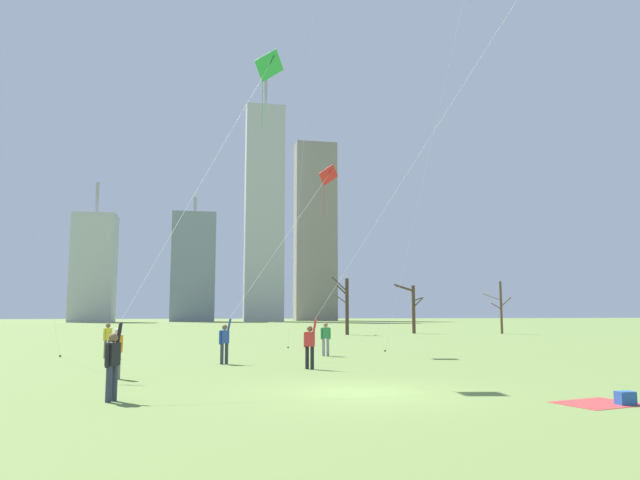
% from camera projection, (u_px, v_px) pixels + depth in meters
% --- Properties ---
extents(ground_plane, '(400.00, 400.00, 0.00)m').
position_uv_depth(ground_plane, '(363.00, 393.00, 15.85)').
color(ground_plane, olive).
extents(kite_flyer_midfield_center_white, '(10.42, 4.73, 18.30)m').
position_uv_depth(kite_flyer_midfield_center_white, '(373.00, 240.00, 22.48)').
color(kite_flyer_midfield_center_white, black).
rests_on(kite_flyer_midfield_center_white, ground).
extents(kite_flyer_far_back_red, '(6.59, 6.82, 10.29)m').
position_uv_depth(kite_flyer_far_back_red, '(250.00, 301.00, 26.32)').
color(kite_flyer_far_back_red, '#33384C').
rests_on(kite_flyer_far_back_red, ground).
extents(kite_flyer_foreground_right_green, '(5.10, 6.76, 11.98)m').
position_uv_depth(kite_flyer_foreground_right_green, '(158.00, 277.00, 15.99)').
color(kite_flyer_foreground_right_green, '#33384C').
rests_on(kite_flyer_foreground_right_green, ground).
extents(bystander_strolling_midfield, '(0.51, 0.22, 1.62)m').
position_uv_depth(bystander_strolling_midfield, '(326.00, 337.00, 29.29)').
color(bystander_strolling_midfield, gray).
rests_on(bystander_strolling_midfield, ground).
extents(bystander_far_off_by_trees, '(0.34, 0.46, 1.62)m').
position_uv_depth(bystander_far_off_by_trees, '(118.00, 350.00, 19.21)').
color(bystander_far_off_by_trees, '#726656').
rests_on(bystander_far_off_by_trees, ground).
extents(bystander_watching_nearby, '(0.37, 0.42, 1.62)m').
position_uv_depth(bystander_watching_nearby, '(108.00, 339.00, 27.87)').
color(bystander_watching_nearby, '#726656').
rests_on(bystander_watching_nearby, ground).
extents(picnic_spot, '(2.10, 1.81, 0.31)m').
position_uv_depth(picnic_spot, '(614.00, 400.00, 13.81)').
color(picnic_spot, '#CC3838').
rests_on(picnic_spot, ground).
extents(bare_tree_leftmost, '(2.73, 1.58, 5.10)m').
position_uv_depth(bare_tree_leftmost, '(413.00, 307.00, 61.35)').
color(bare_tree_leftmost, '#4C3828').
rests_on(bare_tree_leftmost, ground).
extents(bare_tree_right_of_center, '(1.49, 3.20, 5.28)m').
position_uv_depth(bare_tree_right_of_center, '(501.00, 307.00, 60.46)').
color(bare_tree_right_of_center, brown).
rests_on(bare_tree_right_of_center, ground).
extents(bare_tree_left_of_center, '(2.09, 2.62, 5.59)m').
position_uv_depth(bare_tree_left_of_center, '(346.00, 303.00, 57.58)').
color(bare_tree_left_of_center, '#423326').
rests_on(bare_tree_left_of_center, ground).
extents(skyline_tall_tower, '(11.10, 5.92, 48.29)m').
position_uv_depth(skyline_tall_tower, '(315.00, 231.00, 161.56)').
color(skyline_tall_tower, gray).
rests_on(skyline_tall_tower, ground).
extents(skyline_mid_tower_left, '(9.41, 5.71, 61.47)m').
position_uv_depth(skyline_mid_tower_left, '(264.00, 212.00, 145.83)').
color(skyline_mid_tower_left, '#B2B2B7').
rests_on(skyline_mid_tower_left, ground).
extents(skyline_mid_tower_right, '(9.22, 7.71, 31.90)m').
position_uv_depth(skyline_mid_tower_right, '(94.00, 268.00, 134.91)').
color(skyline_mid_tower_right, '#B2B2B7').
rests_on(skyline_mid_tower_right, ground).
extents(skyline_wide_slab, '(10.25, 8.05, 30.04)m').
position_uv_depth(skyline_wide_slab, '(193.00, 267.00, 143.20)').
color(skyline_wide_slab, gray).
rests_on(skyline_wide_slab, ground).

